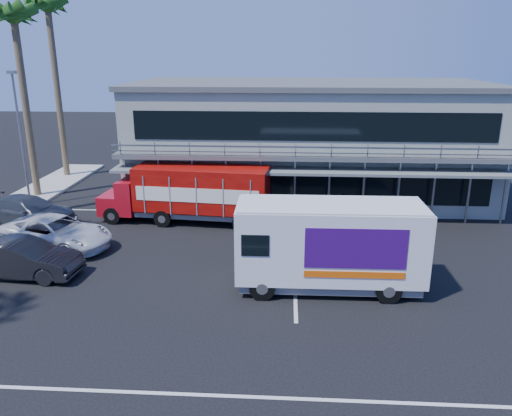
{
  "coord_description": "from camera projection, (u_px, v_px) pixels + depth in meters",
  "views": [
    {
      "loc": [
        1.53,
        -17.56,
        9.16
      ],
      "look_at": [
        0.21,
        4.13,
        2.3
      ],
      "focal_mm": 35.0,
      "sensor_mm": 36.0,
      "label": 1
    }
  ],
  "objects": [
    {
      "name": "ground",
      "position": [
        244.0,
        295.0,
        19.57
      ],
      "size": [
        120.0,
        120.0,
        0.0
      ],
      "primitive_type": "plane",
      "color": "black",
      "rests_on": "ground"
    },
    {
      "name": "building",
      "position": [
        309.0,
        139.0,
        32.51
      ],
      "size": [
        22.4,
        12.0,
        7.3
      ],
      "color": "gray",
      "rests_on": "ground"
    },
    {
      "name": "palm_e",
      "position": [
        15.0,
        26.0,
        29.61
      ],
      "size": [
        2.8,
        2.8,
        12.25
      ],
      "color": "brown",
      "rests_on": "ground"
    },
    {
      "name": "palm_f",
      "position": [
        49.0,
        16.0,
        34.59
      ],
      "size": [
        2.8,
        2.8,
        13.25
      ],
      "color": "brown",
      "rests_on": "ground"
    },
    {
      "name": "light_pole_far",
      "position": [
        20.0,
        133.0,
        29.5
      ],
      "size": [
        0.5,
        0.25,
        8.09
      ],
      "color": "gray",
      "rests_on": "ground"
    },
    {
      "name": "red_truck",
      "position": [
        191.0,
        192.0,
        27.41
      ],
      "size": [
        9.58,
        3.15,
        3.17
      ],
      "rotation": [
        0.0,
        0.0,
        -0.1
      ],
      "color": "#AA0D19",
      "rests_on": "ground"
    },
    {
      "name": "white_van",
      "position": [
        329.0,
        245.0,
        19.59
      ],
      "size": [
        7.32,
        2.59,
        3.56
      ],
      "rotation": [
        0.0,
        0.0,
        0.01
      ],
      "color": "white",
      "rests_on": "ground"
    },
    {
      "name": "parked_car_b",
      "position": [
        22.0,
        259.0,
        21.02
      ],
      "size": [
        4.98,
        2.08,
        1.6
      ],
      "primitive_type": "imported",
      "rotation": [
        0.0,
        0.0,
        1.49
      ],
      "color": "black",
      "rests_on": "ground"
    },
    {
      "name": "parked_car_c",
      "position": [
        56.0,
        233.0,
        24.07
      ],
      "size": [
        6.13,
        4.13,
        1.56
      ],
      "primitive_type": "imported",
      "rotation": [
        0.0,
        0.0,
        1.27
      ],
      "color": "silver",
      "rests_on": "ground"
    },
    {
      "name": "parked_car_d",
      "position": [
        28.0,
        211.0,
        27.28
      ],
      "size": [
        5.8,
        3.41,
        1.58
      ],
      "primitive_type": "imported",
      "rotation": [
        0.0,
        0.0,
        1.34
      ],
      "color": "#2D323C",
      "rests_on": "ground"
    },
    {
      "name": "parked_car_e",
      "position": [
        35.0,
        209.0,
        28.05
      ],
      "size": [
        3.94,
        1.78,
        1.31
      ],
      "primitive_type": "imported",
      "rotation": [
        0.0,
        0.0,
        1.51
      ],
      "color": "slate",
      "rests_on": "ground"
    }
  ]
}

